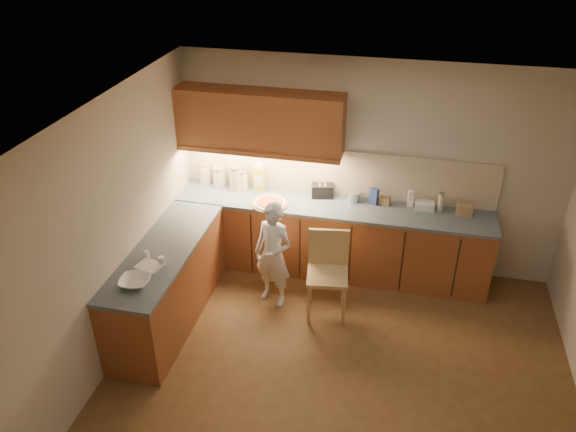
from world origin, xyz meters
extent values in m
plane|color=brown|center=(0.00, 0.00, 0.00)|extent=(4.50, 4.50, 0.00)
cube|color=beige|center=(0.00, 2.00, 1.30)|extent=(4.50, 0.04, 2.60)
cube|color=beige|center=(-2.25, 0.00, 1.30)|extent=(0.04, 4.00, 2.60)
cube|color=white|center=(0.00, 0.00, 2.60)|extent=(4.50, 4.00, 0.04)
cube|color=#95522B|center=(-0.38, 1.70, 0.44)|extent=(3.75, 0.60, 0.88)
cube|color=#95522B|center=(-1.95, 0.40, 0.44)|extent=(0.60, 2.00, 0.88)
cube|color=#495C69|center=(-0.37, 1.70, 0.90)|extent=(3.77, 0.62, 0.04)
cube|color=#495C69|center=(-1.95, 0.40, 0.90)|extent=(0.62, 2.02, 0.04)
cube|color=black|center=(-1.90, 1.40, 0.44)|extent=(0.02, 0.01, 0.80)
cube|color=black|center=(-1.30, 1.40, 0.44)|extent=(0.02, 0.01, 0.80)
cube|color=black|center=(-0.70, 1.40, 0.44)|extent=(0.02, 0.01, 0.80)
cube|color=black|center=(-0.10, 1.40, 0.44)|extent=(0.02, 0.01, 0.80)
cube|color=black|center=(0.50, 1.40, 0.44)|extent=(0.02, 0.01, 0.80)
cube|color=black|center=(1.10, 1.40, 0.44)|extent=(0.02, 0.01, 0.80)
cube|color=beige|center=(-0.38, 1.99, 1.21)|extent=(3.75, 0.02, 0.58)
cube|color=#95522B|center=(-1.27, 1.82, 1.85)|extent=(1.95, 0.35, 0.70)
cube|color=#95522B|center=(-1.27, 1.65, 1.50)|extent=(1.95, 0.02, 0.06)
cylinder|color=#A17C50|center=(-1.10, 1.55, 0.93)|extent=(0.44, 0.44, 0.02)
cylinder|color=beige|center=(-1.10, 1.55, 0.95)|extent=(0.39, 0.39, 0.02)
cylinder|color=red|center=(-1.10, 1.55, 0.96)|extent=(0.31, 0.31, 0.01)
sphere|color=white|center=(-1.05, 1.51, 0.98)|extent=(0.06, 0.06, 0.06)
cylinder|color=white|center=(-1.01, 1.46, 1.00)|extent=(0.03, 0.10, 0.18)
imported|color=white|center=(-0.91, 0.95, 0.63)|extent=(0.53, 0.43, 1.26)
cylinder|color=tan|center=(-0.44, 0.64, 0.25)|extent=(0.04, 0.04, 0.50)
cylinder|color=tan|center=(-0.07, 0.69, 0.25)|extent=(0.04, 0.04, 0.50)
cylinder|color=tan|center=(-0.49, 1.01, 0.25)|extent=(0.04, 0.04, 0.50)
cylinder|color=tan|center=(-0.12, 1.06, 0.25)|extent=(0.04, 0.04, 0.50)
cube|color=tan|center=(-0.28, 0.85, 0.52)|extent=(0.50, 0.50, 0.04)
cube|color=tan|center=(-0.31, 1.05, 0.76)|extent=(0.44, 0.10, 0.44)
imported|color=white|center=(-1.95, -0.24, 0.96)|extent=(0.32, 0.32, 0.07)
cylinder|color=silver|center=(-2.02, 1.89, 1.05)|extent=(0.13, 0.13, 0.27)
cylinder|color=tan|center=(-2.02, 1.89, 1.19)|extent=(0.14, 0.14, 0.02)
cylinder|color=silver|center=(-1.82, 1.85, 1.04)|extent=(0.14, 0.14, 0.25)
cylinder|color=tan|center=(-1.82, 1.85, 1.18)|extent=(0.15, 0.15, 0.02)
cylinder|color=beige|center=(-1.60, 1.84, 1.07)|extent=(0.16, 0.16, 0.30)
cylinder|color=gray|center=(-1.60, 1.84, 1.23)|extent=(0.17, 0.17, 0.02)
cylinder|color=silver|center=(-1.54, 1.87, 1.04)|extent=(0.14, 0.14, 0.23)
cylinder|color=gray|center=(-1.54, 1.87, 1.16)|extent=(0.15, 0.15, 0.02)
cube|color=gold|center=(-1.32, 1.88, 1.07)|extent=(0.13, 0.11, 0.30)
cube|color=silver|center=(-1.32, 1.88, 1.25)|extent=(0.09, 0.07, 0.05)
cube|color=black|center=(-0.53, 1.88, 1.00)|extent=(0.28, 0.19, 0.16)
cube|color=silver|center=(-0.56, 1.87, 1.09)|extent=(0.05, 0.11, 0.00)
cube|color=silver|center=(-0.50, 1.89, 1.09)|extent=(0.05, 0.11, 0.00)
cylinder|color=silver|center=(-0.15, 1.86, 0.98)|extent=(0.15, 0.15, 0.11)
cylinder|color=silver|center=(-0.15, 1.86, 1.04)|extent=(0.16, 0.16, 0.01)
cube|color=#2E418C|center=(0.10, 1.85, 1.02)|extent=(0.12, 0.10, 0.20)
cube|color=#9D7854|center=(0.22, 1.86, 0.97)|extent=(0.14, 0.12, 0.09)
cube|color=white|center=(0.52, 1.89, 1.02)|extent=(0.07, 0.07, 0.19)
cube|color=silver|center=(0.69, 1.85, 0.96)|extent=(0.22, 0.15, 0.09)
cylinder|color=beige|center=(0.86, 1.84, 1.03)|extent=(0.07, 0.07, 0.22)
cylinder|color=gray|center=(0.86, 1.84, 1.15)|extent=(0.08, 0.08, 0.01)
cube|color=tan|center=(1.13, 1.82, 0.99)|extent=(0.18, 0.14, 0.14)
cube|color=white|center=(-1.95, 0.06, 0.93)|extent=(0.29, 0.25, 0.02)
cylinder|color=silver|center=(-2.04, 0.20, 0.96)|extent=(0.07, 0.07, 0.08)
cylinder|color=white|center=(-1.84, 0.12, 0.96)|extent=(0.08, 0.08, 0.09)
camera|label=1|loc=(0.39, -4.06, 4.14)|focal=35.00mm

